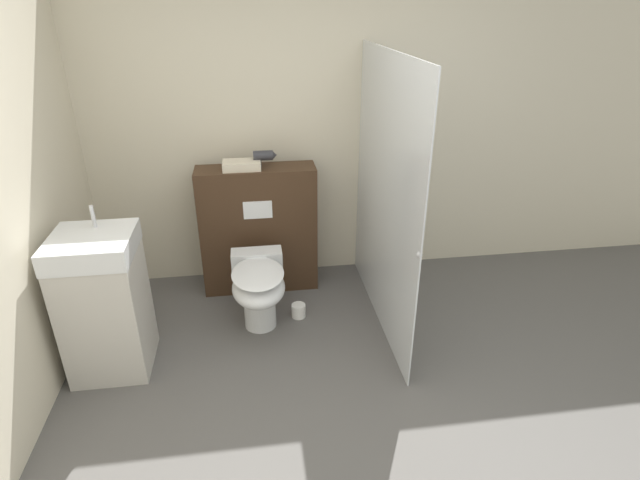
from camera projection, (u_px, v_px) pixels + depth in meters
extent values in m
plane|color=#565451|center=(346.00, 450.00, 2.71)|extent=(12.00, 12.00, 0.00)
cube|color=beige|center=(301.00, 130.00, 4.00)|extent=(8.00, 0.06, 2.50)
cube|color=#3D2819|center=(259.00, 229.00, 4.04)|extent=(0.92, 0.28, 1.04)
cube|color=white|center=(258.00, 210.00, 3.81)|extent=(0.22, 0.01, 0.14)
cube|color=silver|center=(384.00, 198.00, 3.45)|extent=(0.01, 1.61, 1.93)
sphere|color=#B2B2B7|center=(419.00, 255.00, 2.77)|extent=(0.04, 0.04, 0.04)
cylinder|color=white|center=(260.00, 304.00, 3.66)|extent=(0.23, 0.23, 0.36)
ellipsoid|color=white|center=(259.00, 287.00, 3.50)|extent=(0.37, 0.50, 0.20)
ellipsoid|color=white|center=(258.00, 273.00, 3.45)|extent=(0.36, 0.49, 0.02)
cube|color=white|center=(257.00, 260.00, 3.74)|extent=(0.38, 0.15, 0.15)
cube|color=beige|center=(107.00, 313.00, 3.17)|extent=(0.47, 0.48, 0.82)
cube|color=white|center=(92.00, 246.00, 2.96)|extent=(0.48, 0.49, 0.13)
cylinder|color=silver|center=(93.00, 216.00, 3.02)|extent=(0.02, 0.02, 0.14)
cylinder|color=#2D2D33|center=(263.00, 155.00, 3.79)|extent=(0.15, 0.08, 0.08)
cone|color=#2D2D33|center=(275.00, 155.00, 3.80)|extent=(0.03, 0.06, 0.06)
cylinder|color=#2D2D33|center=(259.00, 162.00, 3.81)|extent=(0.03, 0.03, 0.08)
cube|color=beige|center=(242.00, 165.00, 3.76)|extent=(0.28, 0.17, 0.06)
cylinder|color=white|center=(299.00, 311.00, 3.82)|extent=(0.11, 0.11, 0.10)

